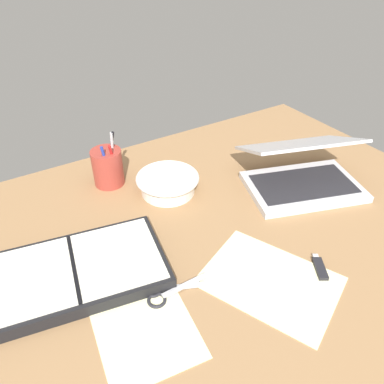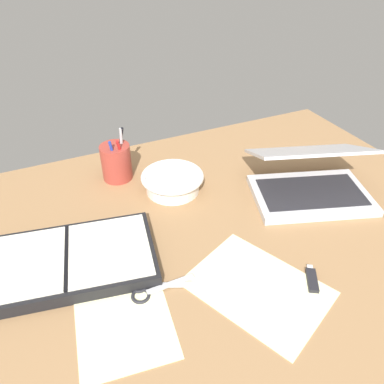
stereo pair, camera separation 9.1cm
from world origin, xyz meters
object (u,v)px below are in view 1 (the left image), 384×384
(pen_cup, at_px, (108,167))
(planner, at_px, (75,272))
(scissors, at_px, (163,293))
(bowl, at_px, (168,183))
(laptop, at_px, (302,172))

(pen_cup, xyz_separation_m, planner, (-0.19, -0.30, -0.04))
(scissors, bearing_deg, bowl, 70.93)
(bowl, relative_size, planner, 0.43)
(pen_cup, relative_size, scissors, 1.13)
(pen_cup, distance_m, planner, 0.35)
(bowl, xyz_separation_m, planner, (-0.31, -0.17, -0.01))
(scissors, bearing_deg, pen_cup, 93.77)
(pen_cup, bearing_deg, scissors, -97.61)
(bowl, bearing_deg, laptop, -26.85)
(laptop, distance_m, pen_cup, 0.54)
(bowl, relative_size, scissors, 1.27)
(pen_cup, height_order, planner, pen_cup)
(pen_cup, distance_m, scissors, 0.44)
(planner, relative_size, scissors, 2.96)
(laptop, height_order, scissors, laptop)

